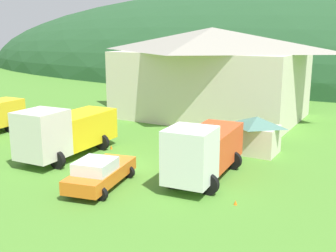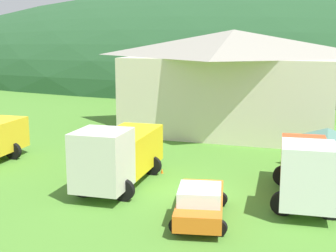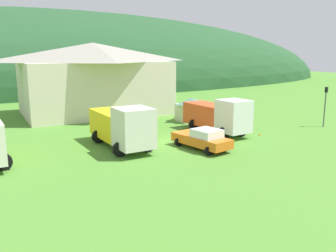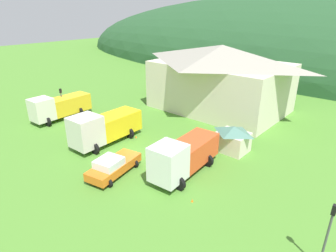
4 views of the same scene
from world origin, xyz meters
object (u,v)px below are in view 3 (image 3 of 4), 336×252
(play_shed_cream, at_px, (191,109))
(flatbed_truck_yellow, at_px, (122,126))
(depot_building, at_px, (94,77))
(traffic_light_east, at_px, (325,102))
(traffic_cone_near_pickup, at_px, (126,138))
(heavy_rig_white, at_px, (218,115))
(service_pickup_orange, at_px, (202,139))
(traffic_cone_mid_row, at_px, (260,136))

(play_shed_cream, bearing_deg, flatbed_truck_yellow, -146.38)
(depot_building, height_order, flatbed_truck_yellow, depot_building)
(play_shed_cream, height_order, traffic_light_east, traffic_light_east)
(depot_building, distance_m, traffic_cone_near_pickup, 14.89)
(flatbed_truck_yellow, relative_size, heavy_rig_white, 1.04)
(play_shed_cream, bearing_deg, service_pickup_orange, -117.06)
(service_pickup_orange, distance_m, traffic_light_east, 15.69)
(heavy_rig_white, relative_size, traffic_light_east, 1.85)
(play_shed_cream, relative_size, heavy_rig_white, 0.41)
(flatbed_truck_yellow, bearing_deg, depot_building, 167.80)
(heavy_rig_white, height_order, service_pickup_orange, heavy_rig_white)
(traffic_cone_near_pickup, bearing_deg, heavy_rig_white, -15.79)
(depot_building, distance_m, traffic_cone_mid_row, 21.71)
(play_shed_cream, xyz_separation_m, service_pickup_orange, (-5.26, -10.29, -0.49))
(traffic_cone_mid_row, bearing_deg, play_shed_cream, 101.75)
(depot_building, height_order, service_pickup_orange, depot_building)
(play_shed_cream, xyz_separation_m, traffic_light_east, (10.28, -8.91, 1.17))
(flatbed_truck_yellow, height_order, service_pickup_orange, flatbed_truck_yellow)
(flatbed_truck_yellow, relative_size, traffic_cone_near_pickup, 13.11)
(service_pickup_orange, distance_m, traffic_cone_mid_row, 7.29)
(heavy_rig_white, bearing_deg, traffic_cone_mid_row, 44.41)
(flatbed_truck_yellow, relative_size, traffic_light_east, 1.92)
(traffic_cone_near_pickup, relative_size, traffic_cone_mid_row, 1.27)
(service_pickup_orange, relative_size, traffic_light_east, 1.31)
(flatbed_truck_yellow, bearing_deg, play_shed_cream, 120.98)
(traffic_cone_near_pickup, bearing_deg, service_pickup_orange, -57.37)
(play_shed_cream, relative_size, service_pickup_orange, 0.58)
(play_shed_cream, distance_m, traffic_cone_mid_row, 9.19)
(traffic_cone_near_pickup, bearing_deg, play_shed_cream, 24.05)
(traffic_cone_mid_row, bearing_deg, heavy_rig_white, 139.00)
(traffic_light_east, bearing_deg, play_shed_cream, 139.10)
(play_shed_cream, bearing_deg, heavy_rig_white, -98.76)
(heavy_rig_white, relative_size, service_pickup_orange, 1.41)
(depot_building, distance_m, service_pickup_orange, 20.80)
(traffic_cone_mid_row, bearing_deg, service_pickup_orange, -168.99)
(heavy_rig_white, height_order, traffic_cone_near_pickup, heavy_rig_white)
(service_pickup_orange, distance_m, traffic_cone_near_pickup, 7.39)
(flatbed_truck_yellow, xyz_separation_m, traffic_cone_mid_row, (12.52, -1.82, -1.80))
(flatbed_truck_yellow, distance_m, traffic_cone_near_pickup, 3.77)
(traffic_light_east, bearing_deg, traffic_cone_near_pickup, 166.18)
(service_pickup_orange, bearing_deg, traffic_cone_mid_row, 89.65)
(service_pickup_orange, bearing_deg, traffic_cone_near_pickup, -158.74)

